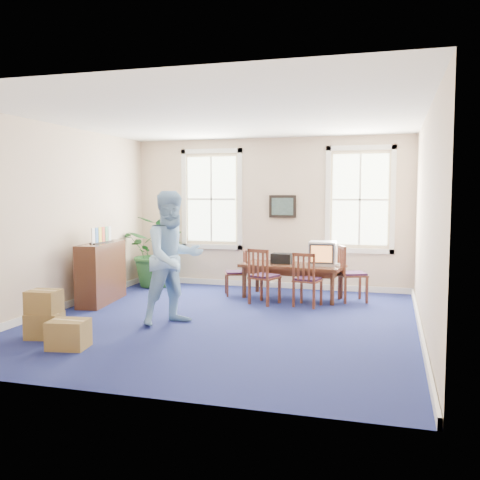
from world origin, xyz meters
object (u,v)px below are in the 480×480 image
(credenza, at_px, (101,272))
(potted_plant, at_px, (158,251))
(man, at_px, (173,258))
(crt_tv, at_px, (323,253))
(cardboard_boxes, at_px, (59,312))
(conference_table, at_px, (292,281))
(chair_near_left, at_px, (265,276))

(credenza, height_order, potted_plant, potted_plant)
(man, xyz_separation_m, credenza, (-1.93, 1.14, -0.47))
(crt_tv, bearing_deg, cardboard_boxes, -132.20)
(crt_tv, height_order, man, man)
(conference_table, height_order, cardboard_boxes, cardboard_boxes)
(man, relative_size, credenza, 1.43)
(man, bearing_deg, cardboard_boxes, 172.43)
(crt_tv, relative_size, chair_near_left, 0.53)
(credenza, relative_size, potted_plant, 0.94)
(crt_tv, bearing_deg, potted_plant, 171.91)
(chair_near_left, height_order, man, man)
(credenza, bearing_deg, man, -38.19)
(conference_table, bearing_deg, cardboard_boxes, -117.77)
(credenza, bearing_deg, conference_table, 14.90)
(conference_table, xyz_separation_m, credenza, (-3.34, -1.38, 0.23))
(crt_tv, distance_m, cardboard_boxes, 4.97)
(chair_near_left, relative_size, potted_plant, 0.67)
(conference_table, xyz_separation_m, cardboard_boxes, (-2.66, -3.69, 0.02))
(credenza, bearing_deg, chair_near_left, 6.14)
(conference_table, height_order, man, man)
(conference_table, xyz_separation_m, chair_near_left, (-0.40, -0.66, 0.18))
(credenza, relative_size, cardboard_boxes, 1.16)
(conference_table, height_order, chair_near_left, chair_near_left)
(man, relative_size, cardboard_boxes, 1.66)
(crt_tv, bearing_deg, credenza, -161.27)
(crt_tv, relative_size, man, 0.26)
(crt_tv, relative_size, potted_plant, 0.35)
(crt_tv, bearing_deg, conference_table, -176.88)
(crt_tv, distance_m, potted_plant, 3.64)
(chair_near_left, bearing_deg, crt_tv, -123.92)
(man, xyz_separation_m, cardboard_boxes, (-1.25, -1.17, -0.68))
(conference_table, xyz_separation_m, crt_tv, (0.57, 0.04, 0.56))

